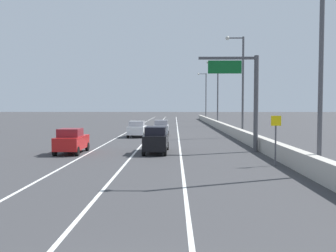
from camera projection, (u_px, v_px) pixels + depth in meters
name	position (u px, v px, depth m)	size (l,w,h in m)	color
ground_plane	(169.00, 125.00, 70.09)	(320.00, 320.00, 0.00)	#38383A
lane_stripe_left	(134.00, 128.00, 61.21)	(0.16, 130.00, 0.00)	silver
lane_stripe_center	(156.00, 128.00, 61.14)	(0.16, 130.00, 0.00)	silver
lane_stripe_right	(177.00, 128.00, 61.08)	(0.16, 130.00, 0.00)	silver
jersey_barrier_right	(232.00, 131.00, 45.96)	(0.60, 120.00, 1.10)	#B2ADA3
overhead_sign_gantry	(247.00, 91.00, 29.58)	(4.68, 0.36, 7.50)	#47474C
speed_advisory_sign	(276.00, 136.00, 22.71)	(0.60, 0.11, 3.00)	#4C4C51
lamp_post_right_near	(317.00, 48.00, 19.23)	(2.14, 0.44, 11.46)	#4C4C51
lamp_post_right_second	(241.00, 80.00, 43.04)	(2.14, 0.44, 11.46)	#4C4C51
lamp_post_right_third	(216.00, 89.00, 66.85)	(2.14, 0.44, 11.46)	#4C4C51
lamp_post_right_fourth	(205.00, 94.00, 90.67)	(2.14, 0.44, 11.46)	#4C4C51
car_silver_0	(161.00, 128.00, 46.19)	(1.84, 4.38, 1.88)	#B7B7BC
car_black_1	(156.00, 140.00, 28.98)	(1.86, 4.73, 2.03)	black
car_white_2	(137.00, 129.00, 43.91)	(2.00, 4.27, 1.85)	white
car_red_3	(72.00, 141.00, 28.65)	(1.86, 4.11, 1.90)	red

